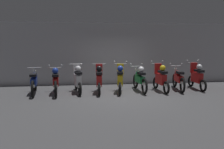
# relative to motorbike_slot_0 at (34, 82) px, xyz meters

# --- Properties ---
(ground_plane) EXTENTS (80.00, 80.00, 0.00)m
(ground_plane) POSITION_rel_motorbike_slot_0_xyz_m (3.52, -0.72, -0.49)
(ground_plane) COLOR #4C4C4F
(back_wall) EXTENTS (16.00, 0.30, 3.09)m
(back_wall) POSITION_rel_motorbike_slot_0_xyz_m (3.52, 2.00, 1.05)
(back_wall) COLOR #ADADB2
(back_wall) RESTS_ON ground
(motorbike_slot_0) EXTENTS (0.56, 1.94, 1.03)m
(motorbike_slot_0) POSITION_rel_motorbike_slot_0_xyz_m (0.00, 0.00, 0.00)
(motorbike_slot_0) COLOR black
(motorbike_slot_0) RESTS_ON ground
(motorbike_slot_1) EXTENTS (0.59, 1.95, 1.15)m
(motorbike_slot_1) POSITION_rel_motorbike_slot_0_xyz_m (0.88, -0.14, 0.04)
(motorbike_slot_1) COLOR black
(motorbike_slot_1) RESTS_ON ground
(motorbike_slot_2) EXTENTS (0.56, 1.67, 1.18)m
(motorbike_slot_2) POSITION_rel_motorbike_slot_0_xyz_m (1.76, -0.03, 0.08)
(motorbike_slot_2) COLOR black
(motorbike_slot_2) RESTS_ON ground
(motorbike_slot_3) EXTENTS (0.56, 1.68, 1.18)m
(motorbike_slot_3) POSITION_rel_motorbike_slot_0_xyz_m (2.64, -0.16, 0.08)
(motorbike_slot_3) COLOR black
(motorbike_slot_3) RESTS_ON ground
(motorbike_slot_4) EXTENTS (0.58, 1.67, 1.29)m
(motorbike_slot_4) POSITION_rel_motorbike_slot_0_xyz_m (3.52, -0.16, 0.08)
(motorbike_slot_4) COLOR black
(motorbike_slot_4) RESTS_ON ground
(motorbike_slot_5) EXTENTS (0.59, 1.95, 1.15)m
(motorbike_slot_5) POSITION_rel_motorbike_slot_0_xyz_m (4.40, -0.02, 0.04)
(motorbike_slot_5) COLOR black
(motorbike_slot_5) RESTS_ON ground
(motorbike_slot_6) EXTENTS (0.59, 1.68, 1.29)m
(motorbike_slot_6) POSITION_rel_motorbike_slot_0_xyz_m (5.28, -0.17, 0.08)
(motorbike_slot_6) COLOR black
(motorbike_slot_6) RESTS_ON ground
(motorbike_slot_7) EXTENTS (0.59, 1.94, 1.15)m
(motorbike_slot_7) POSITION_rel_motorbike_slot_0_xyz_m (6.16, 0.02, 0.00)
(motorbike_slot_7) COLOR black
(motorbike_slot_7) RESTS_ON ground
(motorbike_slot_8) EXTENTS (0.59, 1.68, 1.29)m
(motorbike_slot_8) POSITION_rel_motorbike_slot_0_xyz_m (7.04, 0.05, 0.08)
(motorbike_slot_8) COLOR black
(motorbike_slot_8) RESTS_ON ground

